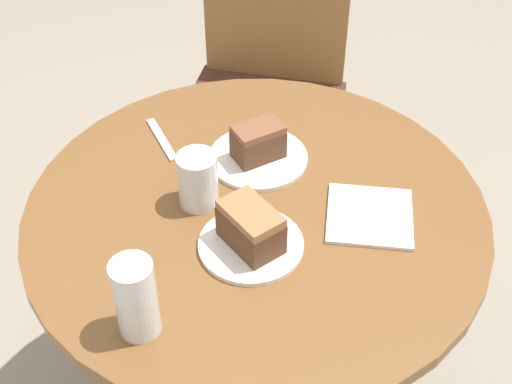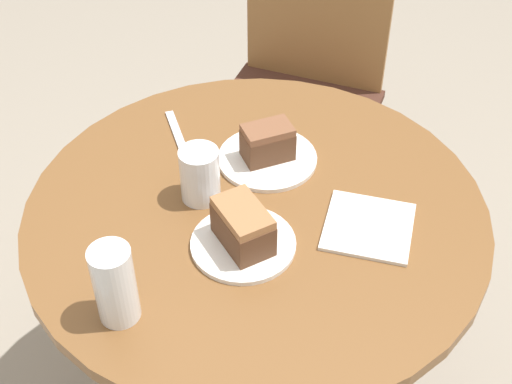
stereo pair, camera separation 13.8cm
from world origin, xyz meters
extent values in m
cylinder|color=brown|center=(0.00, 0.00, 0.38)|extent=(0.10, 0.10, 0.70)
cylinder|color=brown|center=(0.00, 0.00, 0.74)|extent=(0.92, 0.92, 0.03)
cylinder|color=olive|center=(-0.29, 0.59, 0.22)|extent=(0.04, 0.04, 0.43)
cylinder|color=olive|center=(0.13, 0.53, 0.22)|extent=(0.04, 0.04, 0.43)
cylinder|color=olive|center=(-0.24, 0.96, 0.22)|extent=(0.04, 0.04, 0.43)
cylinder|color=olive|center=(0.19, 0.90, 0.22)|extent=(0.04, 0.04, 0.43)
cube|color=#47281E|center=(-0.05, 0.75, 0.44)|extent=(0.52, 0.48, 0.03)
cube|color=olive|center=(-0.02, 0.94, 0.66)|extent=(0.44, 0.08, 0.40)
cylinder|color=white|center=(0.00, -0.11, 0.76)|extent=(0.20, 0.20, 0.01)
cylinder|color=white|center=(-0.01, 0.15, 0.76)|extent=(0.21, 0.21, 0.01)
cube|color=brown|center=(0.00, -0.11, 0.80)|extent=(0.14, 0.14, 0.07)
cube|color=#9E6B42|center=(0.00, -0.11, 0.84)|extent=(0.13, 0.14, 0.02)
cube|color=brown|center=(-0.01, 0.15, 0.80)|extent=(0.12, 0.11, 0.06)
cube|color=brown|center=(-0.01, 0.15, 0.84)|extent=(0.12, 0.11, 0.02)
cylinder|color=beige|center=(-0.11, 0.01, 0.80)|extent=(0.07, 0.07, 0.08)
cylinder|color=white|center=(-0.11, 0.01, 0.82)|extent=(0.08, 0.08, 0.11)
cylinder|color=silver|center=(-0.17, -0.31, 0.81)|extent=(0.06, 0.06, 0.10)
cylinder|color=white|center=(-0.17, -0.31, 0.84)|extent=(0.07, 0.07, 0.15)
cube|color=silver|center=(0.22, -0.01, 0.76)|extent=(0.17, 0.17, 0.01)
cube|color=silver|center=(-0.07, -0.01, 0.76)|extent=(0.16, 0.05, 0.00)
cube|color=silver|center=(-0.23, 0.19, 0.76)|extent=(0.10, 0.15, 0.00)
camera|label=1|loc=(0.09, -1.02, 1.73)|focal=50.00mm
camera|label=2|loc=(0.23, -1.00, 1.73)|focal=50.00mm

